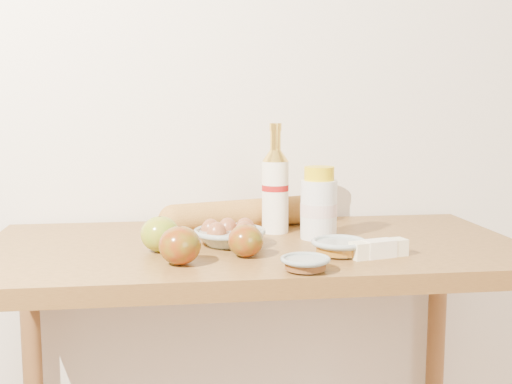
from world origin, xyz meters
TOP-DOWN VIEW (x-y plane):
  - back_wall at (0.00, 1.51)m, footprint 3.50×0.02m
  - table at (0.00, 1.18)m, footprint 1.20×0.60m
  - bourbon_bottle at (0.07, 1.29)m, footprint 0.07×0.07m
  - cream_bottle at (0.15, 1.21)m, footprint 0.11×0.11m
  - egg_bowl at (-0.06, 1.17)m, footprint 0.17×0.17m
  - baguette at (-0.00, 1.35)m, footprint 0.44×0.20m
  - apple_yellowgreen at (-0.21, 1.12)m, footprint 0.10×0.10m
  - apple_redgreen_front at (-0.17, 1.01)m, footprint 0.10×0.10m
  - apple_redgreen_right at (-0.03, 1.05)m, footprint 0.08×0.08m
  - sugar_bowl at (0.06, 0.93)m, footprint 0.12×0.12m
  - syrup_bowl at (0.16, 1.04)m, footprint 0.12×0.12m
  - butter_stick at (0.24, 1.02)m, footprint 0.13×0.07m

SIDE VIEW (x-z plane):
  - table at x=0.00m, z-range 0.33..1.23m
  - sugar_bowl at x=0.06m, z-range 0.90..0.93m
  - butter_stick at x=0.24m, z-range 0.90..0.94m
  - syrup_bowl at x=0.16m, z-range 0.90..0.93m
  - egg_bowl at x=-0.06m, z-range 0.89..0.95m
  - apple_redgreen_right at x=-0.03m, z-range 0.90..0.97m
  - baguette at x=0.00m, z-range 0.90..0.97m
  - apple_yellowgreen at x=-0.21m, z-range 0.90..0.98m
  - apple_redgreen_front at x=-0.17m, z-range 0.90..0.98m
  - cream_bottle at x=0.15m, z-range 0.89..1.06m
  - bourbon_bottle at x=0.07m, z-range 0.88..1.14m
  - back_wall at x=0.00m, z-range 0.00..2.60m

